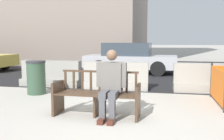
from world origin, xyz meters
TOP-DOWN VIEW (x-y plane):
  - ground_plane at (0.00, 0.00)m, footprint 200.00×200.00m
  - street_asphalt at (0.00, 8.70)m, footprint 120.00×12.00m
  - street_bench at (-0.60, 0.25)m, footprint 1.70×0.55m
  - seated_person at (-0.31, 0.18)m, footprint 0.58×0.73m
  - jersey_barrier_centre at (-0.78, 3.14)m, footprint 2.02×0.74m
  - jersey_barrier_left at (-2.98, 3.21)m, footprint 2.00×0.68m
  - jersey_barrier_right at (1.98, 3.20)m, footprint 2.01×0.71m
  - car_sedan_far at (-0.88, 7.10)m, footprint 4.24×1.97m
  - trash_bin at (-2.82, 1.90)m, footprint 0.54×0.54m

SIDE VIEW (x-z plane):
  - ground_plane at x=0.00m, z-range 0.00..0.00m
  - street_asphalt at x=0.00m, z-range 0.00..0.01m
  - jersey_barrier_centre at x=-0.78m, z-range -0.08..0.76m
  - jersey_barrier_left at x=-2.98m, z-range -0.08..0.76m
  - jersey_barrier_right at x=1.98m, z-range -0.08..0.76m
  - street_bench at x=-0.60m, z-range -0.04..0.84m
  - trash_bin at x=-2.82m, z-range 0.00..0.94m
  - seated_person at x=-0.31m, z-range 0.03..1.35m
  - car_sedan_far at x=-0.88m, z-range 0.00..1.41m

